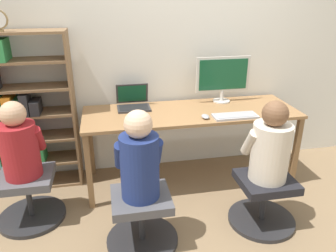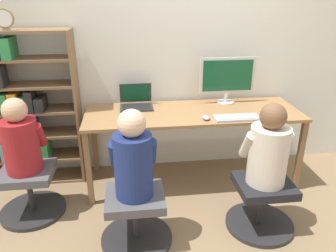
# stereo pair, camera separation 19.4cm
# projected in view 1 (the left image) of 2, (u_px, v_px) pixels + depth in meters

# --- Properties ---
(ground_plane) EXTENTS (14.00, 14.00, 0.00)m
(ground_plane) POSITION_uv_depth(u_px,v_px,m) (198.00, 197.00, 3.21)
(ground_plane) COLOR #846B4C
(wall_back) EXTENTS (10.00, 0.05, 2.60)m
(wall_back) POSITION_uv_depth(u_px,v_px,m) (182.00, 50.00, 3.41)
(wall_back) COLOR silver
(wall_back) RESTS_ON ground_plane
(desk) EXTENTS (2.11, 0.71, 0.77)m
(desk) POSITION_uv_depth(u_px,v_px,m) (191.00, 117.00, 3.26)
(desk) COLOR olive
(desk) RESTS_ON ground_plane
(desktop_monitor) EXTENTS (0.58, 0.18, 0.48)m
(desktop_monitor) POSITION_uv_depth(u_px,v_px,m) (223.00, 77.00, 3.40)
(desktop_monitor) COLOR beige
(desktop_monitor) RESTS_ON desk
(laptop) EXTENTS (0.32, 0.28, 0.23)m
(laptop) POSITION_uv_depth(u_px,v_px,m) (133.00, 103.00, 3.30)
(laptop) COLOR #2D2D30
(laptop) RESTS_ON desk
(keyboard) EXTENTS (0.42, 0.17, 0.03)m
(keyboard) POSITION_uv_depth(u_px,v_px,m) (235.00, 116.00, 3.07)
(keyboard) COLOR #B2B2B7
(keyboard) RESTS_ON desk
(computer_mouse_by_keyboard) EXTENTS (0.07, 0.11, 0.04)m
(computer_mouse_by_keyboard) POSITION_uv_depth(u_px,v_px,m) (205.00, 117.00, 3.04)
(computer_mouse_by_keyboard) COLOR #99999E
(computer_mouse_by_keyboard) RESTS_ON desk
(office_chair_left) EXTENTS (0.57, 0.57, 0.44)m
(office_chair_left) POSITION_uv_depth(u_px,v_px,m) (264.00, 200.00, 2.80)
(office_chair_left) COLOR #262628
(office_chair_left) RESTS_ON ground_plane
(office_chair_right) EXTENTS (0.57, 0.57, 0.44)m
(office_chair_right) POSITION_uv_depth(u_px,v_px,m) (142.00, 219.00, 2.56)
(office_chair_right) COLOR #262628
(office_chair_right) RESTS_ON ground_plane
(person_at_monitor) EXTENTS (0.38, 0.33, 0.67)m
(person_at_monitor) POSITION_uv_depth(u_px,v_px,m) (271.00, 146.00, 2.60)
(person_at_monitor) COLOR beige
(person_at_monitor) RESTS_ON office_chair_left
(person_at_laptop) EXTENTS (0.35, 0.32, 0.69)m
(person_at_laptop) POSITION_uv_depth(u_px,v_px,m) (139.00, 160.00, 2.37)
(person_at_laptop) COLOR navy
(person_at_laptop) RESTS_ON office_chair_right
(bookshelf) EXTENTS (0.95, 0.30, 1.55)m
(bookshelf) POSITION_uv_depth(u_px,v_px,m) (12.00, 118.00, 3.13)
(bookshelf) COLOR brown
(bookshelf) RESTS_ON ground_plane
(office_chair_side) EXTENTS (0.57, 0.57, 0.44)m
(office_chair_side) POSITION_uv_depth(u_px,v_px,m) (29.00, 197.00, 2.84)
(office_chair_side) COLOR #262628
(office_chair_side) RESTS_ON ground_plane
(person_near_shelf) EXTENTS (0.37, 0.32, 0.65)m
(person_near_shelf) POSITION_uv_depth(u_px,v_px,m) (19.00, 144.00, 2.65)
(person_near_shelf) COLOR maroon
(person_near_shelf) RESTS_ON office_chair_side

